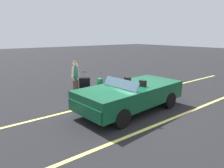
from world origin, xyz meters
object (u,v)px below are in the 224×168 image
Objects in this scene: traveler_person at (76,77)px; suitcase_small_carryon at (100,83)px; duffel_bag at (101,91)px; convertible_car at (127,96)px; suitcase_large_black at (85,85)px; suitcase_medium_bright at (112,92)px.

suitcase_small_carryon is at bearing 82.87° from traveler_person.
suitcase_small_carryon reaches higher than duffel_bag.
duffel_bag is at bearing -107.12° from convertible_car.
convertible_car is 5.30× the size of suitcase_small_carryon.
suitcase_small_carryon is 0.49× the size of traveler_person.
suitcase_medium_bright is at bearing 57.55° from suitcase_large_black.
suitcase_large_black is 1.57m from suitcase_medium_bright.
convertible_car is at bearing -16.63° from traveler_person.
convertible_car is 3.05m from suitcase_large_black.
traveler_person reaches higher than suitcase_large_black.
suitcase_small_carryon is at bearing 146.17° from suitcase_large_black.
convertible_car is 6.87× the size of suitcase_medium_bright.
suitcase_medium_bright is at bearing 18.25° from traveler_person.
convertible_car reaches higher than suitcase_small_carryon.
duffel_bag is at bearing 70.95° from suitcase_small_carryon.
traveler_person is (1.19, -1.04, 0.62)m from suitcase_medium_bright.
suitcase_small_carryon is 1.14× the size of duffel_bag.
traveler_person is (0.65, -2.60, 0.34)m from convertible_car.
suitcase_small_carryon is 1.17m from duffel_bag.
suitcase_small_carryon is (-0.61, -1.82, -0.06)m from suitcase_medium_bright.
suitcase_small_carryon is 2.08m from traveler_person.
convertible_car is at bearing 83.96° from suitcase_small_carryon.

